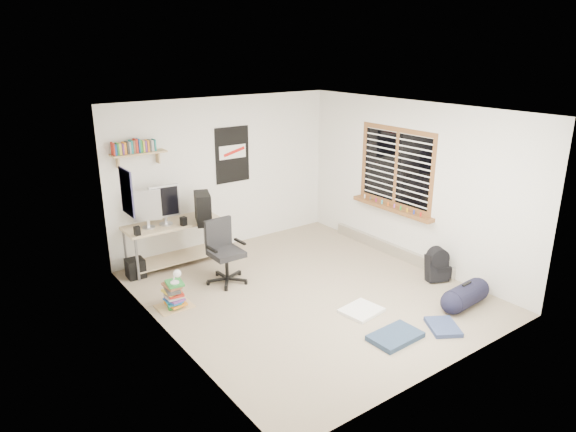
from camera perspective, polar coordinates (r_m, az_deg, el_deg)
floor at (r=7.21m, az=2.19°, el=-8.49°), size 4.00×4.50×0.01m
ceiling at (r=6.48m, az=2.47°, el=11.72°), size 4.00×4.50×0.01m
back_wall at (r=8.56m, az=-7.08°, el=4.70°), size 4.00×0.01×2.50m
left_wall at (r=5.78m, az=-13.52°, el=-2.45°), size 0.01×4.50×2.50m
right_wall at (r=8.09m, az=13.58°, el=3.52°), size 0.01×4.50×2.50m
desk at (r=8.15m, az=-12.66°, el=-2.85°), size 1.59×1.19×0.66m
monitor_left at (r=7.79m, az=-15.34°, el=0.07°), size 0.43×0.23×0.46m
monitor_right at (r=7.87m, az=-13.51°, el=0.54°), size 0.45×0.14×0.49m
pc_tower at (r=7.91m, az=-9.44°, el=0.84°), size 0.37×0.50×0.48m
keyboard at (r=7.76m, az=-15.40°, el=-1.72°), size 0.41×0.21×0.02m
speaker_left at (r=7.58m, az=-16.40°, el=-1.72°), size 0.08×0.08×0.16m
speaker_right at (r=7.83m, az=-11.53°, el=-0.69°), size 0.09×0.09×0.16m
office_chair at (r=7.36m, az=-6.88°, el=-3.83°), size 0.64×0.64×0.93m
wall_shelf at (r=7.76m, az=-16.25°, el=6.71°), size 0.80×0.22×0.24m
poster_back_wall at (r=8.54m, az=-6.19°, el=6.78°), size 0.62×0.03×0.92m
poster_left_wall at (r=6.79m, az=-17.49°, el=2.54°), size 0.02×0.42×0.60m
window at (r=8.19m, az=11.85°, el=5.28°), size 0.10×1.50×1.26m
baseboard_heater at (r=8.60m, az=11.28°, el=-3.57°), size 0.08×2.50×0.18m
backpack at (r=7.77m, az=16.19°, el=-5.54°), size 0.37×0.34×0.40m
duffel_bag at (r=7.17m, az=19.08°, el=-8.46°), size 0.33×0.33×0.61m
tshirt at (r=6.77m, az=8.15°, el=-10.36°), size 0.54×0.47×0.04m
jeans_a at (r=6.28m, az=11.84°, el=-12.97°), size 0.62×0.41×0.07m
jeans_b at (r=6.62m, az=16.85°, el=-11.71°), size 0.51×0.55×0.06m
book_stack at (r=6.93m, az=-12.57°, el=-8.71°), size 0.49×0.40×0.32m
desk_lamp at (r=6.82m, az=-12.49°, el=-7.02°), size 0.13×0.20×0.19m
subwoofer at (r=7.92m, az=-16.59°, el=-5.58°), size 0.26×0.26×0.28m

